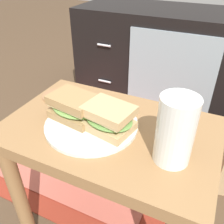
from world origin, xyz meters
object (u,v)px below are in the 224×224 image
(sandwich_front, at_px, (74,107))
(beer_glass, at_px, (175,131))
(plate, at_px, (92,124))
(sandwich_back, at_px, (109,118))
(tv_cabinet, at_px, (160,59))
(coaster, at_px, (58,96))

(sandwich_front, distance_m, beer_glass, 0.28)
(plate, height_order, sandwich_back, sandwich_back)
(tv_cabinet, bearing_deg, plate, -85.92)
(sandwich_back, xyz_separation_m, coaster, (-0.23, 0.09, -0.04))
(tv_cabinet, xyz_separation_m, coaster, (-0.10, -0.87, 0.17))
(plate, xyz_separation_m, sandwich_back, (0.05, -0.00, 0.04))
(beer_glass, relative_size, coaster, 1.61)
(tv_cabinet, xyz_separation_m, sandwich_front, (0.02, -0.96, 0.21))
(sandwich_back, bearing_deg, plate, 175.83)
(beer_glass, bearing_deg, sandwich_front, 172.77)
(tv_cabinet, distance_m, sandwich_back, 1.00)
(tv_cabinet, relative_size, sandwich_front, 6.57)
(sandwich_back, bearing_deg, beer_glass, -9.15)
(plate, xyz_separation_m, beer_glass, (0.22, -0.03, 0.07))
(sandwich_back, height_order, coaster, sandwich_back)
(plate, distance_m, sandwich_back, 0.07)
(sandwich_front, bearing_deg, sandwich_back, -4.17)
(plate, bearing_deg, sandwich_back, -4.17)
(tv_cabinet, distance_m, coaster, 0.89)
(sandwich_back, relative_size, beer_glass, 0.91)
(tv_cabinet, height_order, sandwich_back, tv_cabinet)
(coaster, bearing_deg, plate, -27.53)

